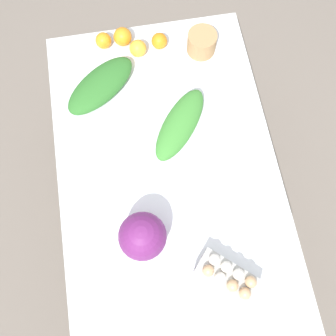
# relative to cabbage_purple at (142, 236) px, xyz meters

# --- Properties ---
(ground_plane) EXTENTS (8.00, 8.00, 0.00)m
(ground_plane) POSITION_rel_cabbage_purple_xyz_m (0.26, -0.13, -0.83)
(ground_plane) COLOR #70665B
(dining_table) EXTENTS (1.40, 0.87, 0.74)m
(dining_table) POSITION_rel_cabbage_purple_xyz_m (0.26, -0.13, -0.18)
(dining_table) COLOR silver
(dining_table) RESTS_ON ground_plane
(cabbage_purple) EXTENTS (0.17, 0.17, 0.17)m
(cabbage_purple) POSITION_rel_cabbage_purple_xyz_m (0.00, 0.00, 0.00)
(cabbage_purple) COLOR #6B2366
(cabbage_purple) RESTS_ON dining_table
(egg_carton) EXTENTS (0.22, 0.23, 0.09)m
(egg_carton) POSITION_rel_cabbage_purple_xyz_m (-0.18, -0.27, -0.04)
(egg_carton) COLOR #A8A8A3
(egg_carton) RESTS_ON dining_table
(paper_bag) EXTENTS (0.13, 0.13, 0.10)m
(paper_bag) POSITION_rel_cabbage_purple_xyz_m (0.78, -0.37, -0.04)
(paper_bag) COLOR #A87F51
(paper_bag) RESTS_ON dining_table
(greens_bunch_dandelion) EXTENTS (0.35, 0.31, 0.08)m
(greens_bunch_dandelion) POSITION_rel_cabbage_purple_xyz_m (0.42, -0.21, -0.05)
(greens_bunch_dandelion) COLOR #3D8433
(greens_bunch_dandelion) RESTS_ON dining_table
(greens_bunch_kale) EXTENTS (0.33, 0.36, 0.08)m
(greens_bunch_kale) POSITION_rel_cabbage_purple_xyz_m (0.66, 0.08, -0.05)
(greens_bunch_kale) COLOR #2D6B28
(greens_bunch_kale) RESTS_ON dining_table
(orange_0) EXTENTS (0.07, 0.07, 0.07)m
(orange_0) POSITION_rel_cabbage_purple_xyz_m (0.81, -0.10, -0.05)
(orange_0) COLOR #F9A833
(orange_0) RESTS_ON dining_table
(orange_1) EXTENTS (0.07, 0.07, 0.07)m
(orange_1) POSITION_rel_cabbage_purple_xyz_m (0.83, -0.20, -0.05)
(orange_1) COLOR orange
(orange_1) RESTS_ON dining_table
(orange_2) EXTENTS (0.08, 0.08, 0.08)m
(orange_2) POSITION_rel_cabbage_purple_xyz_m (0.88, -0.04, -0.05)
(orange_2) COLOR orange
(orange_2) RESTS_ON dining_table
(orange_3) EXTENTS (0.07, 0.07, 0.07)m
(orange_3) POSITION_rel_cabbage_purple_xyz_m (0.88, 0.05, -0.05)
(orange_3) COLOR orange
(orange_3) RESTS_ON dining_table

